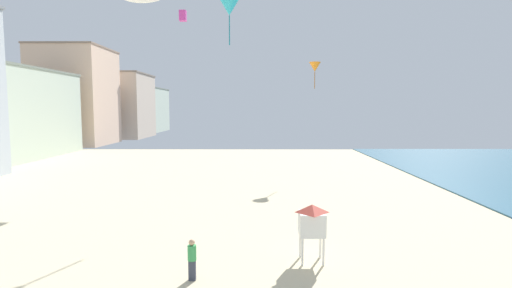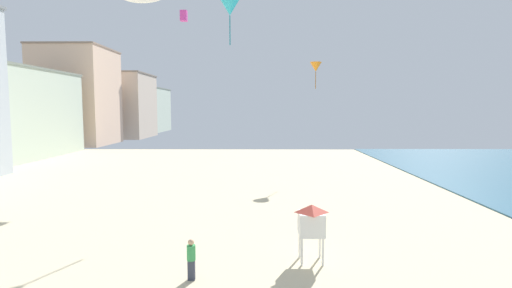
% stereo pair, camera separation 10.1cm
% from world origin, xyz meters
% --- Properties ---
extents(boardwalk_hotel_mid, '(10.67, 18.89, 11.99)m').
position_xyz_m(boardwalk_hotel_mid, '(-28.48, 49.73, 6.00)').
color(boardwalk_hotel_mid, '#B7C6B2').
rests_on(boardwalk_hotel_mid, ground).
extents(boardwalk_hotel_far, '(12.01, 13.34, 17.69)m').
position_xyz_m(boardwalk_hotel_far, '(-28.48, 68.67, 8.85)').
color(boardwalk_hotel_far, beige).
rests_on(boardwalk_hotel_far, ground).
extents(boardwalk_hotel_distant, '(16.46, 15.14, 14.54)m').
position_xyz_m(boardwalk_hotel_distant, '(-28.48, 86.14, 7.28)').
color(boardwalk_hotel_distant, '#C6B29E').
rests_on(boardwalk_hotel_distant, ground).
extents(boardwalk_hotel_furthest, '(12.35, 21.95, 12.40)m').
position_xyz_m(boardwalk_hotel_furthest, '(-28.48, 106.55, 6.21)').
color(boardwalk_hotel_furthest, '#B7C6B2').
rests_on(boardwalk_hotel_furthest, ground).
extents(kite_flyer, '(0.34, 0.34, 1.64)m').
position_xyz_m(kite_flyer, '(2.39, 11.55, 0.92)').
color(kite_flyer, '#383D4C').
rests_on(kite_flyer, ground).
extents(lifeguard_stand, '(1.10, 1.10, 2.55)m').
position_xyz_m(lifeguard_stand, '(7.31, 13.44, 1.84)').
color(lifeguard_stand, white).
rests_on(lifeguard_stand, ground).
extents(kite_cyan_delta, '(1.48, 1.48, 3.36)m').
position_xyz_m(kite_cyan_delta, '(2.84, 26.41, 14.14)').
color(kite_cyan_delta, '#2DB7CC').
extents(kite_magenta_box, '(0.65, 0.65, 1.03)m').
position_xyz_m(kite_magenta_box, '(-2.44, 36.12, 15.77)').
color(kite_magenta_box, '#DB3D9E').
extents(kite_orange_delta_2, '(1.20, 1.20, 2.72)m').
position_xyz_m(kite_orange_delta_2, '(10.84, 37.63, 10.94)').
color(kite_orange_delta_2, orange).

